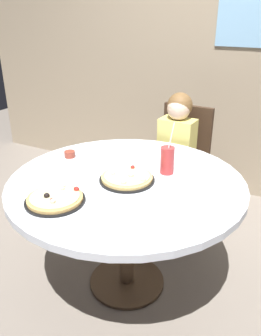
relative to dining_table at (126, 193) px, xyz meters
The scene contains 10 objects.
ground_plane 0.66m from the dining_table, ahead, with size 8.00×8.00×0.00m, color slate.
wall_with_window 1.83m from the dining_table, 89.91° to the left, with size 5.20×0.14×2.90m.
dining_table is the anchor object (origin of this frame).
chair_wooden 0.92m from the dining_table, 89.71° to the left, with size 0.42×0.42×0.95m.
diner_child 0.75m from the dining_table, 90.30° to the left, with size 0.27×0.42×1.08m.
pizza_veggie 0.10m from the dining_table, 48.54° to the right, with size 0.31×0.31×0.05m.
pizza_cheese 0.44m from the dining_table, 116.53° to the right, with size 0.30×0.30×0.05m.
soda_cup 0.30m from the dining_table, 47.60° to the left, with size 0.08×0.08×0.31m.
sauce_bowl 0.50m from the dining_table, 166.51° to the left, with size 0.07×0.07×0.04m, color brown.
plate_small 0.36m from the dining_table, ahead, with size 0.18×0.18×0.01m, color white.
Camera 1 is at (0.84, -1.53, 1.62)m, focal length 36.98 mm.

